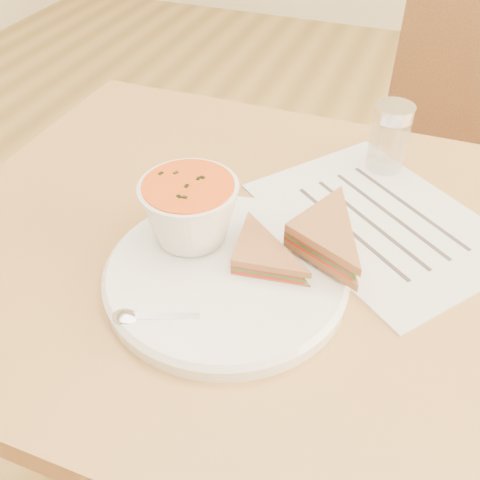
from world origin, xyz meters
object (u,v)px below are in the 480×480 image
at_px(plate, 226,275).
at_px(dining_table, 290,410).
at_px(condiment_shaker, 389,138).
at_px(chair_far, 417,238).
at_px(soup_bowl, 190,214).

bearing_deg(plate, dining_table, 47.54).
distance_m(dining_table, plate, 0.40).
xyz_separation_m(dining_table, plate, (-0.08, -0.09, 0.38)).
bearing_deg(condiment_shaker, chair_far, 68.76).
height_order(soup_bowl, condiment_shaker, condiment_shaker).
xyz_separation_m(chair_far, condiment_shaker, (-0.09, -0.23, 0.35)).
relative_size(plate, soup_bowl, 2.44).
bearing_deg(plate, condiment_shaker, 66.35).
bearing_deg(chair_far, condiment_shaker, 87.69).
bearing_deg(condiment_shaker, soup_bowl, -125.68).
height_order(dining_table, chair_far, chair_far).
bearing_deg(dining_table, soup_bowl, -160.66).
relative_size(dining_table, soup_bowl, 8.40).
relative_size(soup_bowl, condiment_shaker, 1.14).
xyz_separation_m(chair_far, soup_bowl, (-0.29, -0.50, 0.36)).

